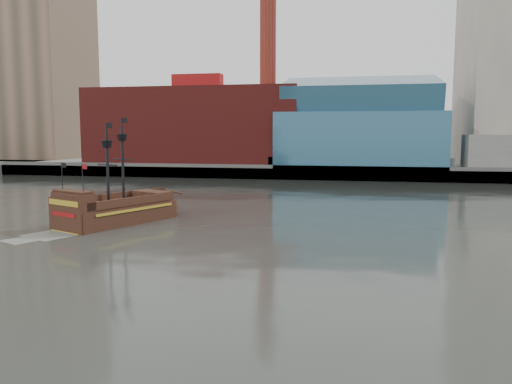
# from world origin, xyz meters

# --- Properties ---
(ground) EXTENTS (400.00, 400.00, 0.00)m
(ground) POSITION_xyz_m (0.00, 0.00, 0.00)
(ground) COLOR #272A25
(ground) RESTS_ON ground
(promenade_far) EXTENTS (220.00, 60.00, 2.00)m
(promenade_far) POSITION_xyz_m (0.00, 92.00, 1.00)
(promenade_far) COLOR slate
(promenade_far) RESTS_ON ground
(seawall) EXTENTS (220.00, 1.00, 2.60)m
(seawall) POSITION_xyz_m (0.00, 62.50, 1.30)
(seawall) COLOR #4C4C49
(seawall) RESTS_ON ground
(skyline) EXTENTS (149.00, 45.00, 62.00)m
(skyline) POSITION_xyz_m (5.21, 84.56, 24.55)
(skyline) COLOR brown
(skyline) RESTS_ON promenade_far
(pirate_ship) EXTENTS (9.42, 14.34, 10.38)m
(pirate_ship) POSITION_xyz_m (-12.04, 15.98, 0.94)
(pirate_ship) COLOR black
(pirate_ship) RESTS_ON ground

